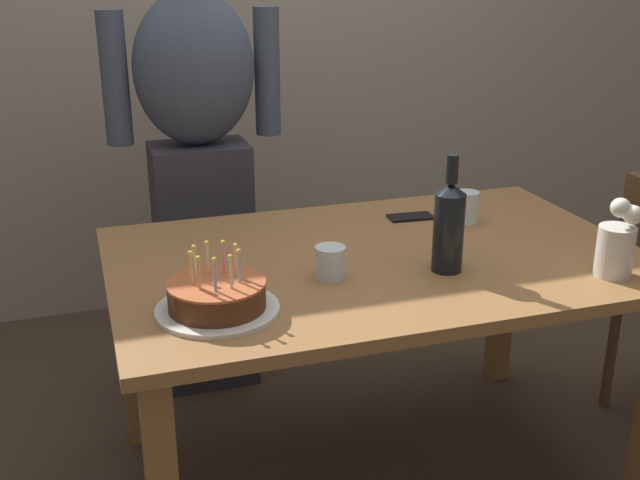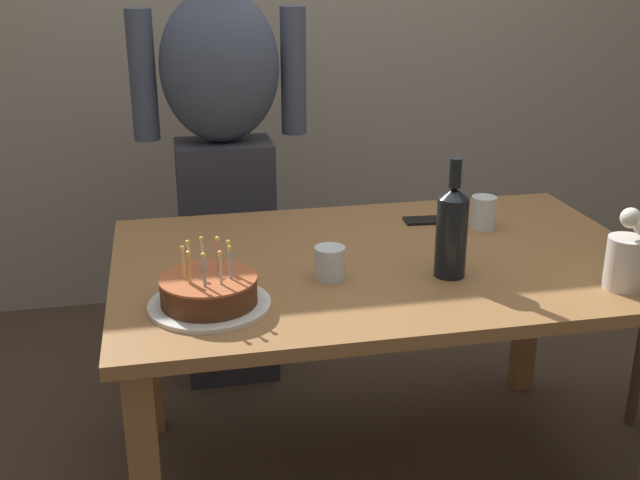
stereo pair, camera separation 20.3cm
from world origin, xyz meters
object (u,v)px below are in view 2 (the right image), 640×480
object	(u,v)px
water_glass_near	(330,263)
person_man_bearded	(224,154)
wine_bottle	(452,230)
birthday_cake	(209,293)
cell_phone	(427,220)
water_glass_far	(483,212)
flower_vase	(627,255)

from	to	relation	value
water_glass_near	person_man_bearded	xyz separation A→B (m)	(-0.19, 0.86, 0.09)
wine_bottle	person_man_bearded	world-z (taller)	person_man_bearded
birthday_cake	cell_phone	world-z (taller)	birthday_cake
water_glass_far	person_man_bearded	distance (m)	0.94
birthday_cake	water_glass_near	xyz separation A→B (m)	(0.32, 0.11, 0.01)
birthday_cake	person_man_bearded	xyz separation A→B (m)	(0.13, 0.98, 0.10)
wine_bottle	flower_vase	bearing A→B (deg)	-22.69
water_glass_far	cell_phone	world-z (taller)	water_glass_far
water_glass_near	birthday_cake	bearing A→B (deg)	-160.61
birthday_cake	flower_vase	distance (m)	1.05
wine_bottle	person_man_bearded	xyz separation A→B (m)	(-0.51, 0.91, 0.01)
wine_bottle	cell_phone	xyz separation A→B (m)	(0.09, 0.43, -0.12)
birthday_cake	cell_phone	bearing A→B (deg)	34.43
water_glass_near	person_man_bearded	size ratio (longest dim) A/B	0.05
water_glass_far	person_man_bearded	bearing A→B (deg)	142.79
wine_bottle	flower_vase	size ratio (longest dim) A/B	1.48
water_glass_far	cell_phone	bearing A→B (deg)	148.51
birthday_cake	flower_vase	xyz separation A→B (m)	(1.04, -0.10, 0.05)
wine_bottle	cell_phone	size ratio (longest dim) A/B	2.22
water_glass_far	cell_phone	xyz separation A→B (m)	(-0.15, 0.09, -0.05)
birthday_cake	person_man_bearded	bearing A→B (deg)	82.52
flower_vase	wine_bottle	bearing A→B (deg)	157.31
birthday_cake	cell_phone	distance (m)	0.88
water_glass_near	water_glass_far	size ratio (longest dim) A/B	0.86
water_glass_far	flower_vase	distance (m)	0.54
water_glass_near	wine_bottle	xyz separation A→B (m)	(0.32, -0.05, 0.09)
birthday_cake	wine_bottle	xyz separation A→B (m)	(0.64, 0.07, 0.09)
flower_vase	person_man_bearded	size ratio (longest dim) A/B	0.13
wine_bottle	person_man_bearded	bearing A→B (deg)	119.31
wine_bottle	person_man_bearded	distance (m)	1.04
cell_phone	person_man_bearded	distance (m)	0.78
water_glass_near	cell_phone	distance (m)	0.56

